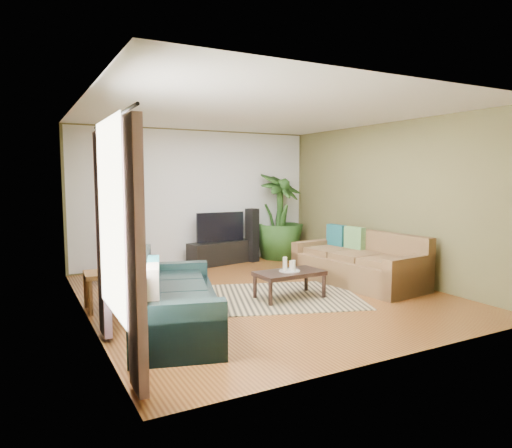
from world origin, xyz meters
TOP-DOWN VIEW (x-y plane):
  - floor at (0.00, 0.00)m, footprint 5.50×5.50m
  - ceiling at (0.00, 0.00)m, footprint 5.50×5.50m
  - wall_back at (0.00, 2.75)m, footprint 5.00×0.00m
  - wall_front at (0.00, -2.75)m, footprint 5.00×0.00m
  - wall_left at (-2.50, 0.00)m, footprint 0.00×5.50m
  - wall_right at (2.50, 0.00)m, footprint 0.00×5.50m
  - backwall_panel at (0.00, 2.74)m, footprint 4.90×0.00m
  - window_pane at (-2.48, -1.60)m, footprint 0.00×1.80m
  - curtain_near at (-2.43, -2.35)m, footprint 0.08×0.35m
  - curtain_far at (-2.43, -0.85)m, footprint 0.08×0.35m
  - curtain_rod at (-2.43, -1.60)m, footprint 0.03×1.90m
  - sofa_left at (-1.66, -0.91)m, footprint 1.51×2.36m
  - sofa_right at (1.73, -0.12)m, footprint 1.25×2.33m
  - area_rug at (0.08, -0.25)m, footprint 2.86×2.42m
  - coffee_table at (0.24, -0.39)m, footprint 1.00×0.57m
  - candle_tray at (0.24, -0.39)m, footprint 0.30×0.30m
  - candle_tall at (0.18, -0.36)m, footprint 0.06×0.06m
  - candle_mid at (0.28, -0.43)m, footprint 0.06×0.06m
  - candle_short at (0.31, -0.33)m, footprint 0.06×0.06m
  - tv_stand at (0.41, 2.50)m, footprint 1.43×0.68m
  - television at (0.41, 2.50)m, footprint 1.01×0.06m
  - speaker_left at (-1.40, 2.49)m, footprint 0.21×0.23m
  - speaker_right at (1.10, 2.44)m, footprint 0.26×0.27m
  - potted_plant at (1.79, 2.50)m, footprint 1.37×1.37m
  - plant_pot at (1.79, 2.50)m, footprint 0.34×0.34m
  - pedestal at (-1.84, 1.86)m, footprint 0.40×0.40m
  - vase at (-1.84, 1.86)m, footprint 0.33×0.33m
  - side_table at (-2.25, 0.31)m, footprint 0.51×0.51m

SIDE VIEW (x-z plane):
  - floor at x=0.00m, z-range 0.00..0.00m
  - area_rug at x=0.08m, z-range 0.00..0.01m
  - plant_pot at x=1.79m, z-range 0.00..0.27m
  - pedestal at x=-1.84m, z-range 0.00..0.36m
  - coffee_table at x=0.24m, z-range 0.00..0.40m
  - tv_stand at x=0.41m, z-range 0.00..0.46m
  - side_table at x=-2.25m, z-range 0.00..0.51m
  - candle_tray at x=0.24m, z-range 0.40..0.41m
  - sofa_left at x=-1.66m, z-range 0.00..0.85m
  - sofa_right at x=1.73m, z-range 0.00..0.85m
  - candle_short at x=0.31m, z-range 0.41..0.54m
  - candle_mid at x=0.28m, z-range 0.41..0.57m
  - candle_tall at x=0.18m, z-range 0.41..0.61m
  - vase at x=-1.84m, z-range 0.29..0.75m
  - speaker_left at x=-1.40m, z-range 0.00..1.07m
  - speaker_right at x=1.10m, z-range 0.00..1.11m
  - television at x=0.41m, z-range 0.46..1.06m
  - potted_plant at x=1.79m, z-range 0.00..1.86m
  - curtain_near at x=-2.43m, z-range 0.05..2.25m
  - curtain_far at x=-2.43m, z-range 0.05..2.25m
  - wall_left at x=-2.50m, z-range -1.40..4.10m
  - wall_right at x=2.50m, z-range -1.40..4.10m
  - wall_back at x=0.00m, z-range -1.15..3.85m
  - wall_front at x=0.00m, z-range -1.15..3.85m
  - backwall_panel at x=0.00m, z-range -1.10..3.80m
  - window_pane at x=-2.48m, z-range 0.50..2.30m
  - curtain_rod at x=-2.43m, z-range 2.28..2.31m
  - ceiling at x=0.00m, z-range 2.70..2.70m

